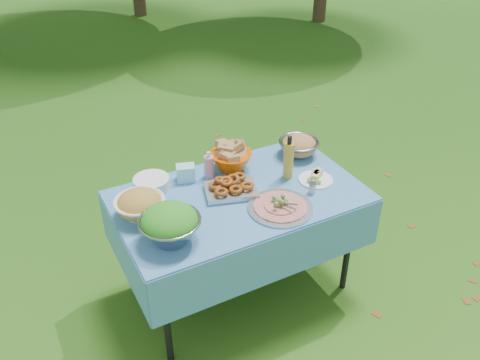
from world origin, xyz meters
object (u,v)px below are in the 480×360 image
plate_stack (152,183)px  salad_bowl (170,224)px  picnic_table (239,244)px  pasta_bowl_steel (299,145)px  oil_bottle (289,157)px  bread_bowl (231,157)px  charcuterie_platter (281,203)px

plate_stack → salad_bowl: bearing=-98.5°
picnic_table → pasta_bowl_steel: pasta_bowl_steel is taller
oil_bottle → picnic_table: bearing=-174.6°
salad_bowl → bread_bowl: salad_bowl is taller
bread_bowl → pasta_bowl_steel: bearing=-5.9°
picnic_table → oil_bottle: size_ratio=5.12×
salad_bowl → plate_stack: (0.08, 0.51, -0.07)m
picnic_table → bread_bowl: bearing=71.7°
salad_bowl → bread_bowl: bearing=38.9°
picnic_table → salad_bowl: salad_bowl is taller
charcuterie_platter → oil_bottle: oil_bottle is taller
bread_bowl → salad_bowl: bearing=-141.1°
plate_stack → pasta_bowl_steel: size_ratio=0.84×
salad_bowl → charcuterie_platter: (0.65, -0.03, -0.06)m
salad_bowl → charcuterie_platter: bearing=-2.7°
charcuterie_platter → pasta_bowl_steel: bearing=47.4°
salad_bowl → picnic_table: bearing=21.6°
picnic_table → bread_bowl: size_ratio=5.47×
salad_bowl → bread_bowl: (0.60, 0.49, -0.02)m
salad_bowl → plate_stack: 0.52m
salad_bowl → plate_stack: size_ratio=1.47×
picnic_table → pasta_bowl_steel: 0.77m
plate_stack → bread_bowl: size_ratio=0.82×
oil_bottle → bread_bowl: bearing=136.6°
pasta_bowl_steel → salad_bowl: bearing=-158.0°
salad_bowl → oil_bottle: oil_bottle is taller
charcuterie_platter → oil_bottle: size_ratio=1.31×
picnic_table → plate_stack: size_ratio=6.68×
bread_bowl → oil_bottle: (0.27, -0.25, 0.05)m
plate_stack → bread_bowl: bearing=-2.6°
plate_stack → pasta_bowl_steel: (1.01, -0.07, 0.03)m
pasta_bowl_steel → plate_stack: bearing=175.8°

